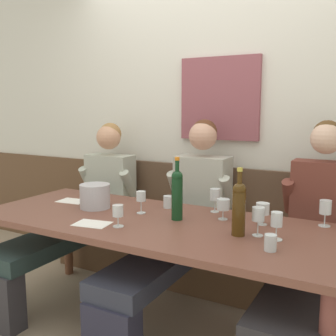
# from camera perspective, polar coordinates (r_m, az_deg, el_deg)

# --- Properties ---
(room_wall_back) EXTENTS (6.80, 0.12, 2.80)m
(room_wall_back) POSITION_cam_1_polar(r_m,az_deg,el_deg) (3.26, 6.88, 8.53)
(room_wall_back) COLOR silver
(room_wall_back) RESTS_ON ground
(wood_wainscot_panel) EXTENTS (6.80, 0.03, 0.90)m
(wood_wainscot_panel) POSITION_cam_1_polar(r_m,az_deg,el_deg) (3.35, 6.22, -7.93)
(wood_wainscot_panel) COLOR brown
(wood_wainscot_panel) RESTS_ON ground
(wall_bench) EXTENTS (2.59, 0.42, 0.94)m
(wall_bench) POSITION_cam_1_polar(r_m,az_deg,el_deg) (3.22, 4.70, -11.81)
(wall_bench) COLOR brown
(wall_bench) RESTS_ON ground
(dining_table) EXTENTS (2.29, 0.92, 0.73)m
(dining_table) POSITION_cam_1_polar(r_m,az_deg,el_deg) (2.48, -2.26, -9.01)
(dining_table) COLOR brown
(dining_table) RESTS_ON ground
(person_right_seat) EXTENTS (0.52, 1.36, 1.28)m
(person_right_seat) POSITION_cam_1_polar(r_m,az_deg,el_deg) (3.24, -12.48, -5.71)
(person_right_seat) COLOR #2F2D32
(person_right_seat) RESTS_ON ground
(person_center_right_seat) EXTENTS (0.51, 1.36, 1.32)m
(person_center_right_seat) POSITION_cam_1_polar(r_m,az_deg,el_deg) (2.77, 1.96, -7.33)
(person_center_right_seat) COLOR #272739
(person_center_right_seat) RESTS_ON ground
(person_center_left_seat) EXTENTS (0.51, 1.36, 1.33)m
(person_center_left_seat) POSITION_cam_1_polar(r_m,az_deg,el_deg) (2.50, 20.02, -10.12)
(person_center_left_seat) COLOR #2A2F36
(person_center_left_seat) RESTS_ON ground
(ice_bucket) EXTENTS (0.21, 0.21, 0.17)m
(ice_bucket) POSITION_cam_1_polar(r_m,az_deg,el_deg) (2.76, -10.50, -4.02)
(ice_bucket) COLOR #B6B5BD
(ice_bucket) RESTS_ON dining_table
(wine_bottle_clear_water) EXTENTS (0.07, 0.07, 0.37)m
(wine_bottle_clear_water) POSITION_cam_1_polar(r_m,az_deg,el_deg) (2.16, 10.20, -5.53)
(wine_bottle_clear_water) COLOR #432C0E
(wine_bottle_clear_water) RESTS_ON dining_table
(wine_bottle_amber_mid) EXTENTS (0.07, 0.07, 0.39)m
(wine_bottle_amber_mid) POSITION_cam_1_polar(r_m,az_deg,el_deg) (2.42, 1.32, -3.62)
(wine_bottle_amber_mid) COLOR #12381A
(wine_bottle_amber_mid) RESTS_ON dining_table
(wine_glass_by_bottle) EXTENTS (0.07, 0.07, 0.15)m
(wine_glass_by_bottle) POSITION_cam_1_polar(r_m,az_deg,el_deg) (2.14, 15.42, -7.40)
(wine_glass_by_bottle) COLOR silver
(wine_glass_by_bottle) RESTS_ON dining_table
(wine_glass_right_end) EXTENTS (0.07, 0.07, 0.16)m
(wine_glass_right_end) POSITION_cam_1_polar(r_m,az_deg,el_deg) (2.18, 12.91, -6.72)
(wine_glass_right_end) COLOR silver
(wine_glass_right_end) RESTS_ON dining_table
(wine_glass_mid_right) EXTENTS (0.08, 0.08, 0.13)m
(wine_glass_mid_right) POSITION_cam_1_polar(r_m,az_deg,el_deg) (2.40, 13.52, -5.81)
(wine_glass_mid_right) COLOR silver
(wine_glass_mid_right) RESTS_ON dining_table
(wine_glass_near_bucket) EXTENTS (0.07, 0.07, 0.15)m
(wine_glass_near_bucket) POSITION_cam_1_polar(r_m,az_deg,el_deg) (2.47, 21.78, -5.48)
(wine_glass_near_bucket) COLOR silver
(wine_glass_near_bucket) RESTS_ON dining_table
(wine_glass_mid_left) EXTENTS (0.08, 0.08, 0.13)m
(wine_glass_mid_left) POSITION_cam_1_polar(r_m,az_deg,el_deg) (2.46, 7.97, -5.38)
(wine_glass_mid_left) COLOR silver
(wine_glass_mid_left) RESTS_ON dining_table
(wine_glass_left_end) EXTENTS (0.07, 0.07, 0.16)m
(wine_glass_left_end) POSITION_cam_1_polar(r_m,az_deg,el_deg) (2.62, 6.81, -4.01)
(wine_glass_left_end) COLOR silver
(wine_glass_left_end) RESTS_ON dining_table
(wine_glass_center_front) EXTENTS (0.06, 0.06, 0.15)m
(wine_glass_center_front) POSITION_cam_1_polar(r_m,az_deg,el_deg) (2.58, -3.92, -4.22)
(wine_glass_center_front) COLOR silver
(wine_glass_center_front) RESTS_ON dining_table
(wine_glass_center_rear) EXTENTS (0.06, 0.06, 0.13)m
(wine_glass_center_rear) POSITION_cam_1_polar(r_m,az_deg,el_deg) (2.31, -7.24, -6.35)
(wine_glass_center_rear) COLOR silver
(wine_glass_center_rear) RESTS_ON dining_table
(water_tumbler_left) EXTENTS (0.06, 0.06, 0.08)m
(water_tumbler_left) POSITION_cam_1_polar(r_m,az_deg,el_deg) (2.00, 14.58, -10.40)
(water_tumbler_left) COLOR silver
(water_tumbler_left) RESTS_ON dining_table
(water_tumbler_right) EXTENTS (0.07, 0.07, 0.08)m
(water_tumbler_right) POSITION_cam_1_polar(r_m,az_deg,el_deg) (2.73, 0.02, -4.90)
(water_tumbler_right) COLOR silver
(water_tumbler_right) RESTS_ON dining_table
(tasting_sheet_left_guest) EXTENTS (0.23, 0.18, 0.00)m
(tasting_sheet_left_guest) POSITION_cam_1_polar(r_m,az_deg,el_deg) (2.41, -10.90, -7.91)
(tasting_sheet_left_guest) COLOR white
(tasting_sheet_left_guest) RESTS_ON dining_table
(tasting_sheet_right_guest) EXTENTS (0.22, 0.17, 0.00)m
(tasting_sheet_right_guest) POSITION_cam_1_polar(r_m,az_deg,el_deg) (3.01, -13.63, -4.65)
(tasting_sheet_right_guest) COLOR white
(tasting_sheet_right_guest) RESTS_ON dining_table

